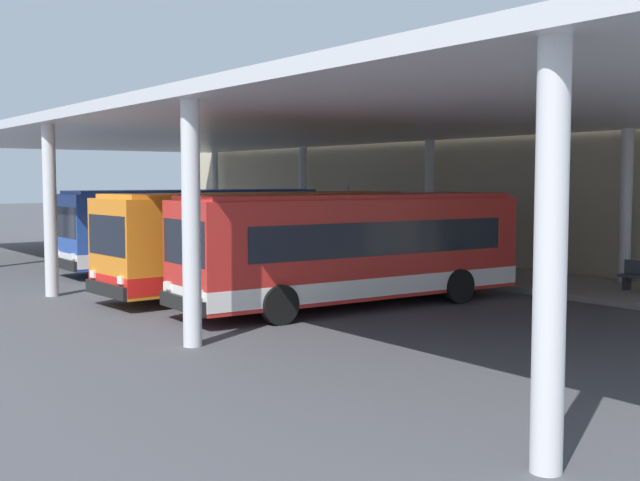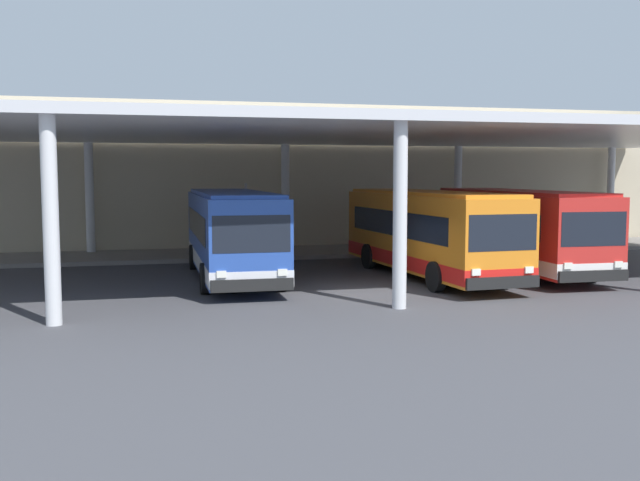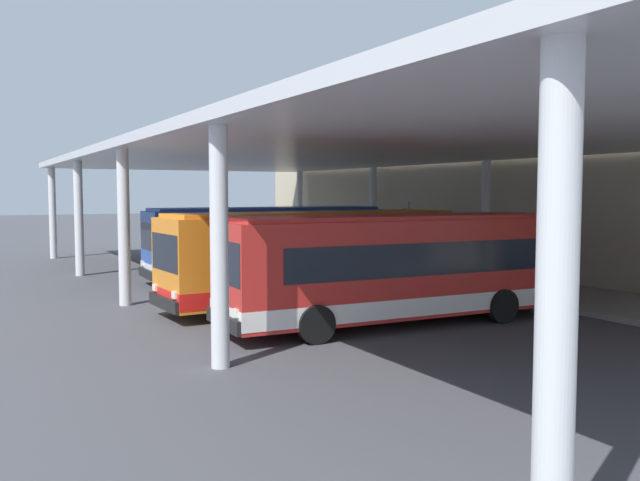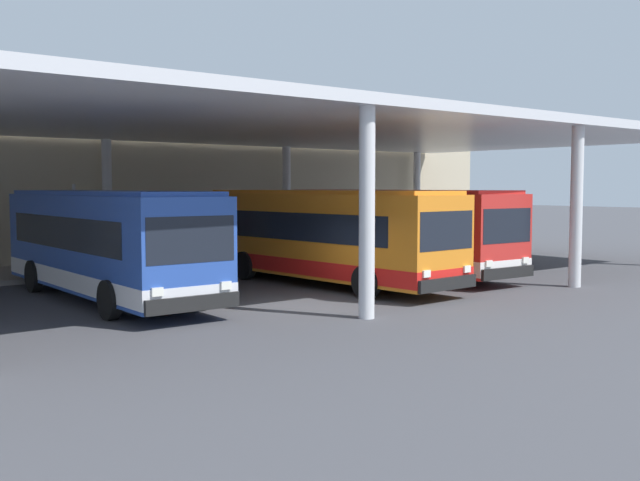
{
  "view_description": "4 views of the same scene",
  "coord_description": "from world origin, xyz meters",
  "px_view_note": "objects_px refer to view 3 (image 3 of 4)",
  "views": [
    {
      "loc": [
        24.54,
        -10.4,
        3.57
      ],
      "look_at": [
        4.23,
        4.62,
        1.65
      ],
      "focal_mm": 45.01,
      "sensor_mm": 36.0,
      "label": 1
    },
    {
      "loc": [
        -7.18,
        -21.54,
        3.8
      ],
      "look_at": [
        -0.78,
        3.54,
        1.41
      ],
      "focal_mm": 40.54,
      "sensor_mm": 36.0,
      "label": 2
    },
    {
      "loc": [
        22.99,
        -7.51,
        3.82
      ],
      "look_at": [
        -0.43,
        5.25,
        1.91
      ],
      "focal_mm": 37.79,
      "sensor_mm": 36.0,
      "label": 3
    },
    {
      "loc": [
        -12.36,
        -16.01,
        3.29
      ],
      "look_at": [
        3.59,
        3.82,
        1.43
      ],
      "focal_mm": 41.42,
      "sensor_mm": 36.0,
      "label": 4
    }
  ],
  "objects_px": {
    "bus_nearest_bay": "(267,242)",
    "bus_second_bay": "(316,257)",
    "banner_sign": "(408,232)",
    "bus_middle_bay": "(397,267)"
  },
  "relations": [
    {
      "from": "bus_nearest_bay",
      "to": "banner_sign",
      "type": "distance_m",
      "value": 6.63
    },
    {
      "from": "bus_nearest_bay",
      "to": "bus_second_bay",
      "type": "height_order",
      "value": "same"
    },
    {
      "from": "bus_middle_bay",
      "to": "bus_nearest_bay",
      "type": "bearing_deg",
      "value": 175.8
    },
    {
      "from": "bus_second_bay",
      "to": "banner_sign",
      "type": "relative_size",
      "value": 3.32
    },
    {
      "from": "bus_middle_bay",
      "to": "banner_sign",
      "type": "xyz_separation_m",
      "value": [
        -9.47,
        7.26,
        0.32
      ]
    },
    {
      "from": "bus_middle_bay",
      "to": "bus_second_bay",
      "type": "bearing_deg",
      "value": -171.77
    },
    {
      "from": "bus_nearest_bay",
      "to": "bus_second_bay",
      "type": "distance_m",
      "value": 7.17
    },
    {
      "from": "bus_nearest_bay",
      "to": "banner_sign",
      "type": "xyz_separation_m",
      "value": [
        1.49,
        6.46,
        0.32
      ]
    },
    {
      "from": "bus_nearest_bay",
      "to": "bus_second_bay",
      "type": "relative_size",
      "value": 0.99
    },
    {
      "from": "banner_sign",
      "to": "bus_nearest_bay",
      "type": "bearing_deg",
      "value": -102.99
    }
  ]
}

